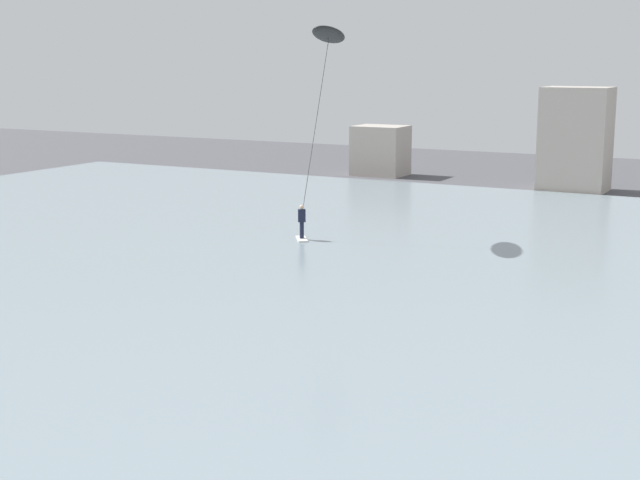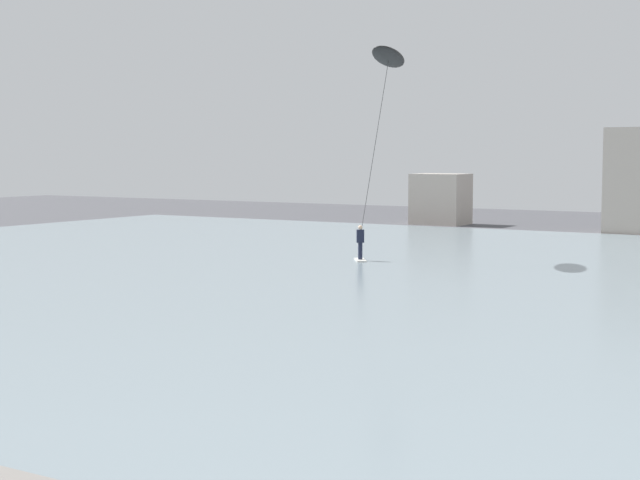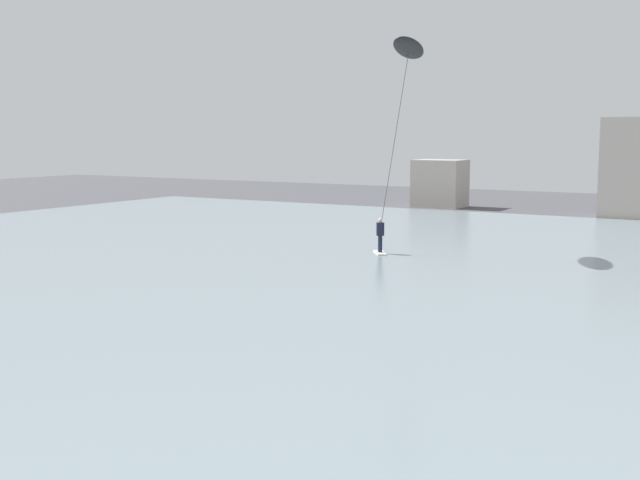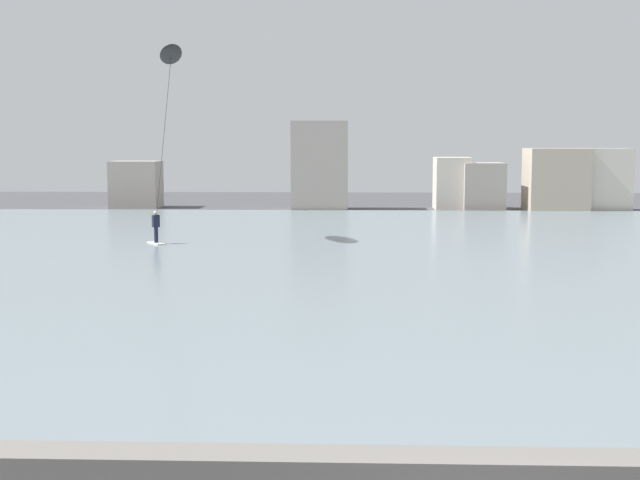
% 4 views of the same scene
% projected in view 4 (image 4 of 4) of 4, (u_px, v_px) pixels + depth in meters
% --- Properties ---
extents(water_bay, '(84.00, 52.00, 0.10)m').
position_uv_depth(water_bay, '(376.00, 258.00, 38.26)').
color(water_bay, gray).
rests_on(water_bay, ground).
extents(far_shore_buildings, '(39.48, 5.08, 6.69)m').
position_uv_depth(far_shore_buildings, '(422.00, 177.00, 65.71)').
color(far_shore_buildings, '#A89E93').
rests_on(far_shore_buildings, ground).
extents(kitesurfer_black, '(2.05, 4.15, 10.06)m').
position_uv_depth(kitesurfer_black, '(170.00, 68.00, 43.63)').
color(kitesurfer_black, silver).
rests_on(kitesurfer_black, water_bay).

